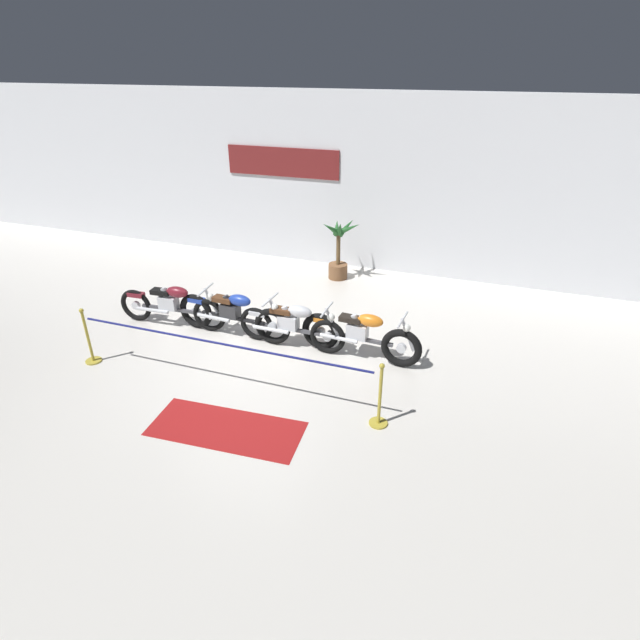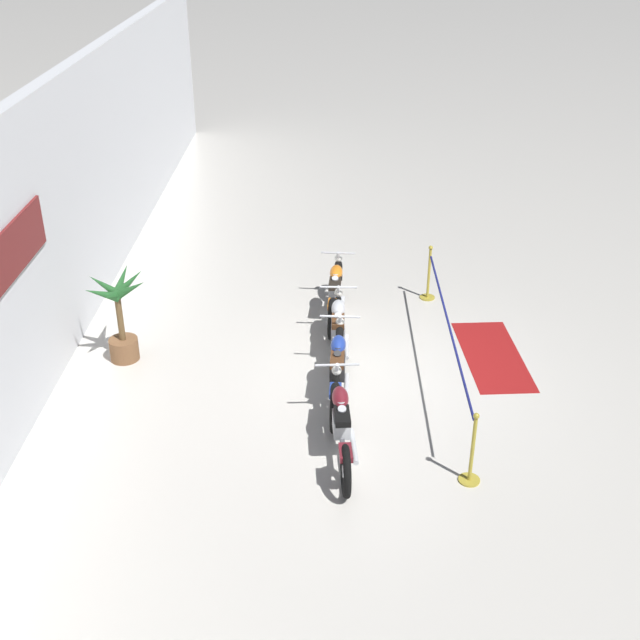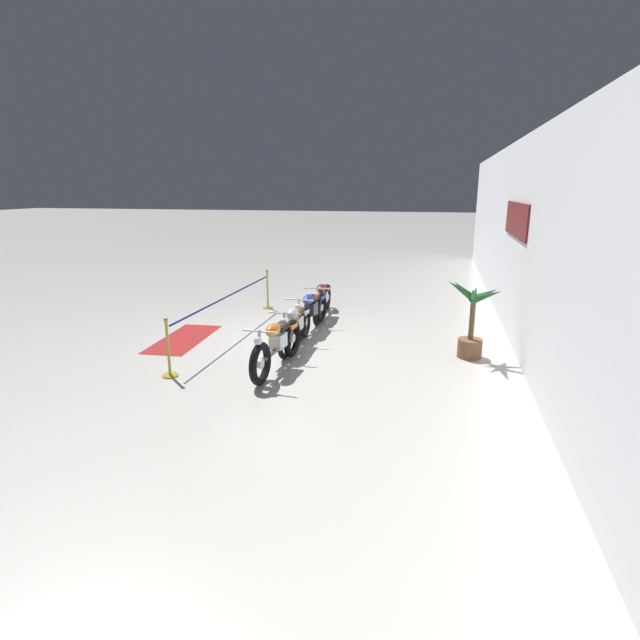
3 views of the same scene
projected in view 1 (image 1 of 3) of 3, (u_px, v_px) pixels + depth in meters
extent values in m
plane|color=silver|center=(245.00, 358.00, 9.02)|extent=(120.00, 120.00, 0.00)
cube|color=white|center=(334.00, 182.00, 12.34)|extent=(28.00, 0.25, 4.20)
cube|color=maroon|center=(282.00, 162.00, 12.40)|extent=(2.97, 0.04, 0.70)
torus|color=black|center=(209.00, 315.00, 9.78)|extent=(0.69, 0.14, 0.68)
torus|color=black|center=(136.00, 305.00, 10.17)|extent=(0.69, 0.14, 0.68)
cylinder|color=silver|center=(209.00, 315.00, 9.78)|extent=(0.17, 0.09, 0.16)
cylinder|color=silver|center=(136.00, 305.00, 10.17)|extent=(0.17, 0.09, 0.16)
cylinder|color=silver|center=(212.00, 303.00, 9.62)|extent=(0.31, 0.08, 0.59)
cube|color=silver|center=(169.00, 303.00, 9.91)|extent=(0.37, 0.24, 0.26)
cylinder|color=silver|center=(169.00, 294.00, 9.81)|extent=(0.19, 0.12, 0.24)
cylinder|color=silver|center=(165.00, 293.00, 9.83)|extent=(0.19, 0.12, 0.24)
cylinder|color=silver|center=(152.00, 310.00, 9.93)|extent=(0.70, 0.11, 0.07)
cube|color=#47474C|center=(172.00, 309.00, 9.96)|extent=(1.32, 0.14, 0.06)
ellipsoid|color=maroon|center=(177.00, 292.00, 9.74)|extent=(0.47, 0.25, 0.22)
cube|color=black|center=(161.00, 292.00, 9.84)|extent=(0.41, 0.23, 0.09)
cube|color=maroon|center=(136.00, 294.00, 10.04)|extent=(0.33, 0.18, 0.08)
cylinder|color=silver|center=(205.00, 289.00, 9.53)|extent=(0.08, 0.62, 0.04)
sphere|color=silver|center=(210.00, 297.00, 9.57)|extent=(0.14, 0.14, 0.14)
torus|color=black|center=(272.00, 326.00, 9.32)|extent=(0.73, 0.16, 0.73)
torus|color=black|center=(196.00, 311.00, 9.88)|extent=(0.73, 0.16, 0.73)
cylinder|color=silver|center=(272.00, 326.00, 9.32)|extent=(0.17, 0.09, 0.17)
cylinder|color=silver|center=(196.00, 311.00, 9.88)|extent=(0.17, 0.09, 0.17)
cylinder|color=silver|center=(276.00, 314.00, 9.16)|extent=(0.31, 0.07, 0.59)
cube|color=#2D2D30|center=(230.00, 311.00, 9.54)|extent=(0.37, 0.24, 0.26)
cylinder|color=#2D2D30|center=(231.00, 302.00, 9.43)|extent=(0.18, 0.12, 0.24)
cylinder|color=#2D2D30|center=(227.00, 301.00, 9.46)|extent=(0.18, 0.12, 0.24)
cylinder|color=silver|center=(213.00, 318.00, 9.59)|extent=(0.70, 0.10, 0.07)
cube|color=black|center=(233.00, 318.00, 9.59)|extent=(1.36, 0.12, 0.06)
ellipsoid|color=navy|center=(240.00, 300.00, 9.34)|extent=(0.47, 0.24, 0.22)
cube|color=#4C2D19|center=(223.00, 299.00, 9.48)|extent=(0.41, 0.22, 0.09)
cube|color=navy|center=(197.00, 300.00, 9.74)|extent=(0.33, 0.17, 0.08)
cylinder|color=silver|center=(270.00, 300.00, 9.07)|extent=(0.06, 0.62, 0.04)
sphere|color=silver|center=(274.00, 307.00, 9.11)|extent=(0.14, 0.14, 0.14)
torus|color=black|center=(328.00, 337.00, 9.03)|extent=(0.68, 0.11, 0.67)
torus|color=black|center=(256.00, 324.00, 9.46)|extent=(0.68, 0.11, 0.67)
cylinder|color=silver|center=(328.00, 337.00, 9.03)|extent=(0.16, 0.08, 0.16)
cylinder|color=silver|center=(256.00, 324.00, 9.46)|extent=(0.16, 0.08, 0.16)
cylinder|color=silver|center=(332.00, 324.00, 8.87)|extent=(0.30, 0.06, 0.59)
cube|color=silver|center=(288.00, 322.00, 9.18)|extent=(0.36, 0.22, 0.26)
cylinder|color=silver|center=(290.00, 313.00, 9.08)|extent=(0.18, 0.11, 0.24)
cylinder|color=silver|center=(286.00, 312.00, 9.10)|extent=(0.18, 0.11, 0.24)
cylinder|color=silver|center=(271.00, 330.00, 9.22)|extent=(0.70, 0.08, 0.07)
cube|color=#47474C|center=(291.00, 329.00, 9.23)|extent=(1.15, 0.07, 0.06)
ellipsoid|color=#B7BABF|center=(300.00, 311.00, 8.99)|extent=(0.46, 0.23, 0.22)
cube|color=#4C2D19|center=(282.00, 310.00, 9.12)|extent=(0.40, 0.20, 0.09)
cube|color=#B7BABF|center=(258.00, 313.00, 9.33)|extent=(0.32, 0.16, 0.08)
cylinder|color=silver|center=(327.00, 309.00, 8.78)|extent=(0.04, 0.62, 0.04)
sphere|color=silver|center=(331.00, 317.00, 8.82)|extent=(0.14, 0.14, 0.14)
torus|color=black|center=(401.00, 348.00, 8.61)|extent=(0.74, 0.18, 0.73)
torus|color=black|center=(320.00, 331.00, 9.14)|extent=(0.74, 0.18, 0.73)
cylinder|color=silver|center=(401.00, 348.00, 8.61)|extent=(0.17, 0.09, 0.17)
cylinder|color=silver|center=(320.00, 331.00, 9.14)|extent=(0.17, 0.09, 0.17)
cylinder|color=silver|center=(408.00, 335.00, 8.45)|extent=(0.31, 0.08, 0.59)
cube|color=silver|center=(357.00, 331.00, 8.82)|extent=(0.37, 0.24, 0.26)
cylinder|color=silver|center=(360.00, 322.00, 8.72)|extent=(0.19, 0.12, 0.24)
cylinder|color=silver|center=(356.00, 321.00, 8.74)|extent=(0.19, 0.12, 0.24)
cylinder|color=silver|center=(339.00, 338.00, 8.88)|extent=(0.70, 0.12, 0.07)
cube|color=#47474C|center=(360.00, 339.00, 8.87)|extent=(1.22, 0.14, 0.06)
ellipsoid|color=orange|center=(370.00, 321.00, 8.62)|extent=(0.47, 0.25, 0.22)
cube|color=black|center=(351.00, 319.00, 8.77)|extent=(0.41, 0.23, 0.09)
cube|color=orange|center=(323.00, 320.00, 9.01)|extent=(0.33, 0.18, 0.08)
cylinder|color=silver|center=(403.00, 320.00, 8.37)|extent=(0.08, 0.62, 0.04)
sphere|color=silver|center=(407.00, 328.00, 8.40)|extent=(0.14, 0.14, 0.14)
cylinder|color=brown|center=(338.00, 271.00, 12.25)|extent=(0.47, 0.47, 0.36)
cylinder|color=brown|center=(338.00, 249.00, 11.98)|extent=(0.10, 0.10, 0.80)
cone|color=#235B28|center=(349.00, 229.00, 11.64)|extent=(0.65, 0.24, 0.44)
cone|color=#235B28|center=(346.00, 227.00, 11.89)|extent=(0.39, 0.58, 0.44)
cone|color=#235B28|center=(337.00, 227.00, 11.96)|extent=(0.35, 0.54, 0.40)
cone|color=#235B28|center=(331.00, 229.00, 11.84)|extent=(0.51, 0.23, 0.32)
cone|color=#235B28|center=(332.00, 229.00, 11.57)|extent=(0.33, 0.60, 0.50)
cone|color=#235B28|center=(340.00, 229.00, 11.55)|extent=(0.34, 0.52, 0.53)
cylinder|color=gold|center=(94.00, 361.00, 8.91)|extent=(0.28, 0.28, 0.03)
cylinder|color=gold|center=(88.00, 337.00, 8.69)|extent=(0.05, 0.05, 0.95)
sphere|color=gold|center=(81.00, 311.00, 8.45)|extent=(0.08, 0.08, 0.08)
cylinder|color=navy|center=(218.00, 343.00, 7.74)|extent=(5.00, 0.04, 0.04)
cylinder|color=gold|center=(378.00, 423.00, 7.38)|extent=(0.28, 0.28, 0.03)
cylinder|color=gold|center=(380.00, 396.00, 7.16)|extent=(0.05, 0.05, 0.95)
sphere|color=gold|center=(382.00, 366.00, 6.92)|extent=(0.08, 0.08, 0.08)
cube|color=maroon|center=(226.00, 429.00, 7.29)|extent=(2.30, 1.06, 0.01)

